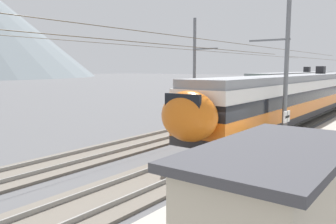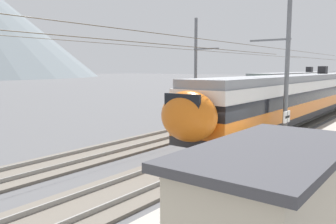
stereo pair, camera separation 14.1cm
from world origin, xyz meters
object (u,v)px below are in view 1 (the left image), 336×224
object	(u,v)px
train_near_platform	(302,94)
platform_sign	(286,124)
handbag_near_sign	(289,161)
potted_plant_by_shelter	(250,177)
potted_plant_platform_edge	(291,137)
passenger_walking	(249,162)
catenary_mast_mid	(284,72)
platform_shelter	(275,211)
catenary_mast_far_side	(196,69)
train_far_track	(296,86)
handbag_beside_passenger	(251,180)

from	to	relation	value
train_near_platform	platform_sign	bearing A→B (deg)	-166.60
train_near_platform	platform_sign	xyz separation A→B (m)	(-14.30, -3.41, -0.31)
handbag_near_sign	potted_plant_by_shelter	xyz separation A→B (m)	(-3.91, 0.06, 0.28)
train_near_platform	potted_plant_platform_edge	size ratio (longest dim) A/B	36.81
passenger_walking	potted_plant_platform_edge	distance (m)	7.09
catenary_mast_mid	handbag_near_sign	world-z (taller)	catenary_mast_mid
catenary_mast_mid	potted_plant_platform_edge	distance (m)	3.66
platform_sign	platform_shelter	world-z (taller)	platform_shelter
train_near_platform	catenary_mast_far_side	size ratio (longest dim) A/B	0.85
catenary_mast_mid	passenger_walking	bearing A→B (deg)	-168.06
potted_plant_by_shelter	train_far_track	bearing A→B (deg)	14.44
passenger_walking	handbag_near_sign	bearing A→B (deg)	-1.48
train_near_platform	handbag_near_sign	bearing A→B (deg)	-165.82
platform_sign	handbag_beside_passenger	size ratio (longest dim) A/B	6.14
train_far_track	platform_sign	world-z (taller)	train_far_track
train_far_track	potted_plant_by_shelter	bearing A→B (deg)	-165.56
handbag_beside_passenger	potted_plant_platform_edge	size ratio (longest dim) A/B	0.38
train_near_platform	train_far_track	bearing A→B (deg)	18.59
catenary_mast_far_side	platform_sign	world-z (taller)	catenary_mast_far_side
handbag_beside_passenger	platform_shelter	size ratio (longest dim) A/B	0.08
catenary_mast_far_side	passenger_walking	world-z (taller)	catenary_mast_far_side
potted_plant_by_shelter	platform_shelter	xyz separation A→B (m)	(-4.28, -2.37, 0.92)
passenger_walking	potted_plant_by_shelter	bearing A→B (deg)	-83.85
passenger_walking	handbag_near_sign	size ratio (longest dim) A/B	4.24
passenger_walking	handbag_near_sign	distance (m)	4.00
catenary_mast_mid	handbag_beside_passenger	world-z (taller)	catenary_mast_mid
handbag_beside_passenger	platform_shelter	distance (m)	5.73
catenary_mast_mid	catenary_mast_far_side	size ratio (longest dim) A/B	1.00
train_far_track	catenary_mast_mid	distance (m)	25.76
handbag_beside_passenger	handbag_near_sign	xyz separation A→B (m)	(3.24, -0.30, 0.02)
train_near_platform	catenary_mast_far_side	xyz separation A→B (m)	(-6.00, 6.62, 2.04)
train_near_platform	platform_shelter	world-z (taller)	train_near_platform
potted_plant_by_shelter	train_near_platform	bearing A→B (deg)	11.13
catenary_mast_mid	platform_sign	xyz separation A→B (m)	(-3.88, -1.52, -2.23)
catenary_mast_far_side	potted_plant_by_shelter	world-z (taller)	catenary_mast_far_side
train_near_platform	handbag_beside_passenger	bearing A→B (deg)	-169.21
handbag_beside_passenger	platform_shelter	world-z (taller)	platform_shelter
catenary_mast_far_side	handbag_beside_passenger	size ratio (longest dim) A/B	114.70
train_far_track	catenary_mast_mid	bearing A→B (deg)	-164.83
platform_sign	passenger_walking	distance (m)	4.47
handbag_beside_passenger	platform_shelter	bearing A→B (deg)	-152.16
train_near_platform	platform_sign	distance (m)	14.70
handbag_beside_passenger	potted_plant_by_shelter	bearing A→B (deg)	-159.95
potted_plant_by_shelter	passenger_walking	bearing A→B (deg)	96.15
handbag_beside_passenger	potted_plant_platform_edge	distance (m)	6.40
catenary_mast_far_side	handbag_near_sign	size ratio (longest dim) A/B	103.86
train_near_platform	platform_shelter	bearing A→B (deg)	-165.25
catenary_mast_mid	handbag_near_sign	size ratio (longest dim) A/B	103.86
catenary_mast_far_side	potted_plant_by_shelter	xyz separation A→B (m)	(-12.71, -10.30, -3.56)
catenary_mast_far_side	handbag_beside_passenger	world-z (taller)	catenary_mast_far_side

